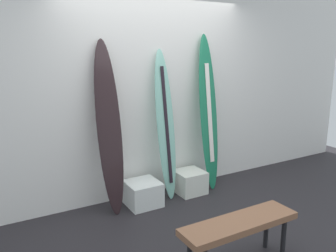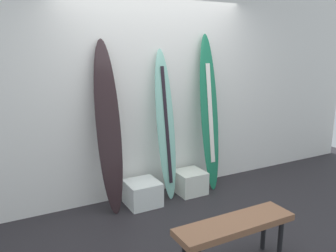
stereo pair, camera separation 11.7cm
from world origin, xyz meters
The scene contains 8 objects.
ground centered at (0.00, 0.00, -0.02)m, with size 8.00×8.00×0.04m, color #272428.
wall_back centered at (0.00, 1.30, 1.40)m, with size 7.20×0.20×2.80m, color white.
surfboard_charcoal centered at (-0.72, 0.97, 0.99)m, with size 0.29×0.39×2.01m.
surfboard_seafoam centered at (0.04, 1.00, 0.95)m, with size 0.26×0.35×1.90m.
surfboard_emerald centered at (0.70, 0.99, 1.03)m, with size 0.27×0.35×2.09m.
display_block_left centered at (-0.34, 0.90, 0.15)m, with size 0.40×0.40×0.30m.
display_block_center centered at (0.37, 0.93, 0.15)m, with size 0.37×0.37×0.30m.
bench centered at (-0.15, -0.64, 0.39)m, with size 1.11×0.30×0.45m.
Camera 1 is at (-2.03, -2.67, 1.90)m, focal length 36.60 mm.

